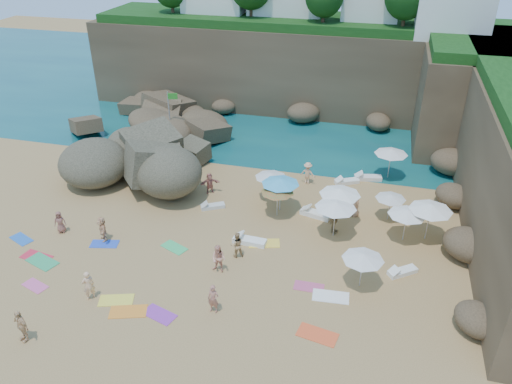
% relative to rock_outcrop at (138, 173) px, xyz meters
% --- Properties ---
extents(ground, '(120.00, 120.00, 0.00)m').
position_rel_rock_outcrop_xyz_m(ground, '(8.43, -6.92, 0.00)').
color(ground, tan).
rests_on(ground, ground).
extents(seawater, '(120.00, 120.00, 0.00)m').
position_rel_rock_outcrop_xyz_m(seawater, '(8.43, 23.08, 0.00)').
color(seawater, '#0C4751').
rests_on(seawater, ground).
extents(cliff_back, '(44.00, 8.00, 8.00)m').
position_rel_rock_outcrop_xyz_m(cliff_back, '(10.43, 18.08, 4.00)').
color(cliff_back, brown).
rests_on(cliff_back, ground).
extents(cliff_corner, '(10.00, 12.00, 8.00)m').
position_rel_rock_outcrop_xyz_m(cliff_corner, '(25.43, 13.08, 4.00)').
color(cliff_corner, brown).
rests_on(cliff_corner, ground).
extents(rock_promontory, '(12.00, 7.00, 2.00)m').
position_rel_rock_outcrop_xyz_m(rock_promontory, '(-2.57, 9.08, 0.00)').
color(rock_promontory, brown).
rests_on(rock_promontory, ground).
extents(clifftop_trees, '(35.60, 23.82, 4.40)m').
position_rel_rock_outcrop_xyz_m(clifftop_trees, '(13.21, 12.60, 11.26)').
color(clifftop_trees, '#11380F').
rests_on(clifftop_trees, ground).
extents(marina_masts, '(3.10, 0.10, 6.00)m').
position_rel_rock_outcrop_xyz_m(marina_masts, '(-8.07, 23.08, 3.00)').
color(marina_masts, white).
rests_on(marina_masts, ground).
extents(rock_outcrop, '(9.02, 7.08, 3.41)m').
position_rel_rock_outcrop_xyz_m(rock_outcrop, '(0.00, 0.00, 0.00)').
color(rock_outcrop, '#686047').
rests_on(rock_outcrop, ground).
extents(flag_pole, '(0.88, 0.26, 4.57)m').
position_rel_rock_outcrop_xyz_m(flag_pole, '(0.33, 6.11, 2.91)').
color(flag_pole, silver).
rests_on(flag_pole, ground).
extents(parasol_0, '(2.20, 2.20, 2.08)m').
position_rel_rock_outcrop_xyz_m(parasol_0, '(10.77, -1.23, 1.91)').
color(parasol_0, silver).
rests_on(parasol_0, ground).
extents(parasol_1, '(2.48, 2.48, 2.34)m').
position_rel_rock_outcrop_xyz_m(parasol_1, '(18.64, 4.17, 2.15)').
color(parasol_1, silver).
rests_on(parasol_1, ground).
extents(parasol_2, '(2.62, 2.62, 2.48)m').
position_rel_rock_outcrop_xyz_m(parasol_2, '(21.12, -3.52, 2.27)').
color(parasol_2, silver).
rests_on(parasol_2, ground).
extents(parasol_3, '(2.64, 2.64, 2.49)m').
position_rel_rock_outcrop_xyz_m(parasol_3, '(15.67, -3.04, 2.29)').
color(parasol_3, silver).
rests_on(parasol_3, ground).
extents(parasol_6, '(2.19, 2.19, 2.07)m').
position_rel_rock_outcrop_xyz_m(parasol_6, '(11.68, -3.19, 1.90)').
color(parasol_6, silver).
rests_on(parasol_6, ground).
extents(parasol_7, '(2.56, 2.56, 2.43)m').
position_rel_rock_outcrop_xyz_m(parasol_7, '(15.59, -4.61, 2.23)').
color(parasol_7, silver).
rests_on(parasol_7, ground).
extents(parasol_8, '(1.96, 1.96, 1.85)m').
position_rel_rock_outcrop_xyz_m(parasol_8, '(18.82, -1.79, 1.70)').
color(parasol_8, silver).
rests_on(parasol_8, ground).
extents(parasol_9, '(2.24, 2.24, 2.12)m').
position_rel_rock_outcrop_xyz_m(parasol_9, '(17.57, -9.00, 1.95)').
color(parasol_9, silver).
rests_on(parasol_9, ground).
extents(parasol_10, '(2.53, 2.53, 2.40)m').
position_rel_rock_outcrop_xyz_m(parasol_10, '(11.71, -2.46, 2.20)').
color(parasol_10, silver).
rests_on(parasol_10, ground).
extents(parasol_11, '(2.30, 2.30, 2.17)m').
position_rel_rock_outcrop_xyz_m(parasol_11, '(19.80, -3.98, 1.99)').
color(parasol_11, silver).
rests_on(parasol_11, ground).
extents(lounger_0, '(1.67, 1.27, 0.25)m').
position_rel_rock_outcrop_xyz_m(lounger_0, '(7.25, -3.40, 0.13)').
color(lounger_0, silver).
rests_on(lounger_0, ground).
extents(lounger_1, '(2.09, 1.07, 0.31)m').
position_rel_rock_outcrop_xyz_m(lounger_1, '(17.22, 3.41, 0.16)').
color(lounger_1, white).
rests_on(lounger_1, ground).
extents(lounger_2, '(1.89, 1.38, 0.28)m').
position_rel_rock_outcrop_xyz_m(lounger_2, '(15.74, 2.45, 0.14)').
color(lounger_2, white).
rests_on(lounger_2, ground).
extents(lounger_3, '(2.07, 0.78, 0.32)m').
position_rel_rock_outcrop_xyz_m(lounger_3, '(10.76, -6.73, 0.16)').
color(lounger_3, white).
rests_on(lounger_3, ground).
extents(lounger_4, '(2.14, 1.18, 0.32)m').
position_rel_rock_outcrop_xyz_m(lounger_4, '(14.18, -2.66, 0.16)').
color(lounger_4, white).
rests_on(lounger_4, ground).
extents(lounger_5, '(1.71, 1.49, 0.27)m').
position_rel_rock_outcrop_xyz_m(lounger_5, '(19.81, -7.36, 0.13)').
color(lounger_5, white).
rests_on(lounger_5, ground).
extents(towel_0, '(1.74, 1.33, 0.03)m').
position_rel_rock_outcrop_xyz_m(towel_0, '(-3.01, -9.92, 0.01)').
color(towel_0, blue).
rests_on(towel_0, ground).
extents(towel_1, '(1.61, 1.15, 0.03)m').
position_rel_rock_outcrop_xyz_m(towel_1, '(0.56, -13.50, 0.01)').
color(towel_1, '#E85A94').
rests_on(towel_1, ground).
extents(towel_2, '(2.07, 1.47, 0.03)m').
position_rel_rock_outcrop_xyz_m(towel_2, '(6.38, -14.03, 0.02)').
color(towel_2, orange).
rests_on(towel_2, ground).
extents(towel_3, '(2.15, 1.54, 0.03)m').
position_rel_rock_outcrop_xyz_m(towel_3, '(-0.36, -11.56, 0.02)').
color(towel_3, '#2EA35F').
rests_on(towel_3, ground).
extents(towel_4, '(1.96, 1.39, 0.03)m').
position_rel_rock_outcrop_xyz_m(towel_4, '(5.37, -13.42, 0.02)').
color(towel_4, '#FBE742').
rests_on(towel_4, ground).
extents(towel_6, '(1.90, 1.33, 0.03)m').
position_rel_rock_outcrop_xyz_m(towel_6, '(7.99, -13.82, 0.02)').
color(towel_6, purple).
rests_on(towel_6, ground).
extents(towel_7, '(1.94, 1.19, 0.03)m').
position_rel_rock_outcrop_xyz_m(towel_7, '(-0.97, -11.25, 0.02)').
color(towel_7, red).
rests_on(towel_7, ground).
extents(towel_8, '(1.81, 1.18, 0.03)m').
position_rel_rock_outcrop_xyz_m(towel_8, '(2.23, -9.07, 0.01)').
color(towel_8, blue).
rests_on(towel_8, ground).
extents(towel_9, '(1.62, 0.83, 0.03)m').
position_rel_rock_outcrop_xyz_m(towel_9, '(14.94, -9.83, 0.01)').
color(towel_9, '#CA4E76').
rests_on(towel_9, ground).
extents(towel_10, '(2.06, 1.29, 0.03)m').
position_rel_rock_outcrop_xyz_m(towel_10, '(15.90, -13.16, 0.02)').
color(towel_10, '#FF5728').
rests_on(towel_10, ground).
extents(towel_11, '(1.81, 1.39, 0.03)m').
position_rel_rock_outcrop_xyz_m(towel_11, '(6.49, -8.32, 0.01)').
color(towel_11, '#37C267').
rests_on(towel_11, ground).
extents(towel_12, '(2.06, 1.41, 0.03)m').
position_rel_rock_outcrop_xyz_m(towel_12, '(11.64, -6.54, 0.02)').
color(towel_12, yellow).
rests_on(towel_12, ground).
extents(towel_13, '(1.98, 1.10, 0.03)m').
position_rel_rock_outcrop_xyz_m(towel_13, '(16.18, -10.30, 0.02)').
color(towel_13, white).
rests_on(towel_13, ground).
extents(person_stand_1, '(0.98, 0.90, 1.62)m').
position_rel_rock_outcrop_xyz_m(person_stand_1, '(10.39, -8.17, 0.81)').
color(person_stand_1, tan).
rests_on(person_stand_1, ground).
extents(person_stand_2, '(1.16, 0.62, 1.71)m').
position_rel_rock_outcrop_xyz_m(person_stand_2, '(12.89, 1.69, 0.85)').
color(person_stand_2, '#ECB486').
rests_on(person_stand_2, ground).
extents(person_stand_3, '(0.74, 1.20, 1.90)m').
position_rel_rock_outcrop_xyz_m(person_stand_3, '(15.56, -4.25, 0.95)').
color(person_stand_3, olive).
rests_on(person_stand_3, ground).
extents(person_stand_4, '(0.80, 0.88, 1.59)m').
position_rel_rock_outcrop_xyz_m(person_stand_4, '(16.68, -1.88, 0.80)').
color(person_stand_4, tan).
rests_on(person_stand_4, ground).
extents(person_stand_5, '(1.42, 1.10, 1.53)m').
position_rel_rock_outcrop_xyz_m(person_stand_5, '(6.37, -1.44, 0.76)').
color(person_stand_5, '#B96B5C').
rests_on(person_stand_5, ground).
extents(person_stand_6, '(0.72, 0.74, 1.71)m').
position_rel_rock_outcrop_xyz_m(person_stand_6, '(3.99, -13.57, 0.85)').
color(person_stand_6, '#FABE8E').
rests_on(person_stand_6, ground).
extents(person_lie_1, '(1.53, 1.97, 0.42)m').
position_rel_rock_outcrop_xyz_m(person_lie_1, '(2.53, -16.97, 0.21)').
color(person_lie_1, '#E3B681').
rests_on(person_lie_1, ground).
extents(person_lie_2, '(1.25, 1.61, 0.39)m').
position_rel_rock_outcrop_xyz_m(person_lie_2, '(-1.02, -8.58, 0.19)').
color(person_lie_2, '#8F5547').
rests_on(person_lie_2, ground).
extents(person_lie_3, '(2.18, 2.17, 0.43)m').
position_rel_rock_outcrop_xyz_m(person_lie_3, '(2.01, -8.68, 0.21)').
color(person_lie_3, '#E1A876').
rests_on(person_lie_3, ground).
extents(person_lie_4, '(0.67, 1.63, 0.38)m').
position_rel_rock_outcrop_xyz_m(person_lie_4, '(10.58, -12.89, 0.19)').
color(person_lie_4, '#B06D58').
rests_on(person_lie_4, ground).
extents(person_lie_5, '(1.07, 1.80, 0.64)m').
position_rel_rock_outcrop_xyz_m(person_lie_5, '(9.82, -9.78, 0.32)').
color(person_lie_5, '#EEA487').
rests_on(person_lie_5, ground).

